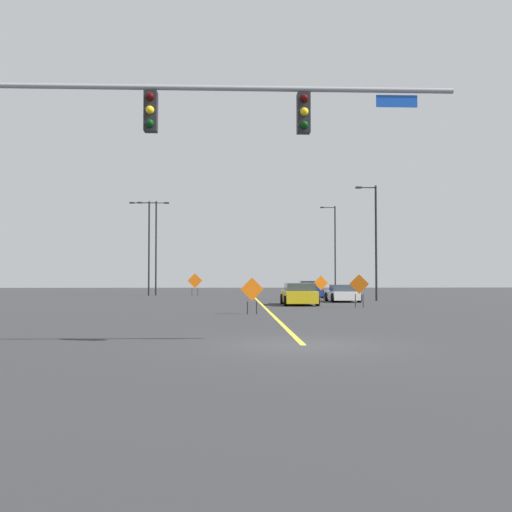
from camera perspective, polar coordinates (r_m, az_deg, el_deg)
The scene contains 14 objects.
ground at distance 15.54m, azimuth 4.61°, elevation -8.59°, with size 162.18×162.18×0.00m, color #2D2D30.
road_centre_stripe at distance 60.43m, azimuth -0.48°, elevation -3.70°, with size 0.16×90.10×0.01m.
traffic_signal_assembly at distance 15.89m, azimuth -10.30°, elevation 11.20°, with size 12.08×0.44×7.25m.
street_lamp_far_left at distance 44.86m, azimuth 11.38°, elevation 1.74°, with size 1.59×0.24×8.59m.
street_lamp_mid_right at distance 57.68m, azimuth -9.74°, elevation 1.18°, with size 1.89×0.24×9.08m.
street_lamp_far_right at distance 67.71m, azimuth 7.56°, elevation 1.01°, with size 1.76×0.24×9.83m.
street_lamp_near_left at distance 56.82m, azimuth -10.28°, elevation 1.52°, with size 3.73×0.24×8.94m.
construction_sign_left_shoulder at distance 35.02m, azimuth 9.92°, elevation -2.88°, with size 1.14×0.20×1.93m.
construction_sign_right_shoulder at distance 45.98m, azimuth 6.28°, elevation -2.74°, with size 1.14×0.26×1.88m.
construction_sign_right_lane at distance 28.15m, azimuth -0.39°, elevation -3.42°, with size 1.12×0.15×1.75m.
construction_sign_median_far at distance 55.94m, azimuth -5.92°, elevation -2.47°, with size 1.41×0.13×2.12m.
car_yellow_approaching at distance 37.57m, azimuth 4.19°, elevation -3.71°, with size 2.20×4.47×1.38m.
car_blue_passing at distance 50.77m, azimuth 5.23°, elevation -3.27°, with size 2.30×3.99×1.43m.
car_white_far at distance 42.66m, azimuth 8.35°, elevation -3.62°, with size 2.07×3.88×1.22m.
Camera 1 is at (-1.83, -15.33, 1.78)m, focal length 41.46 mm.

